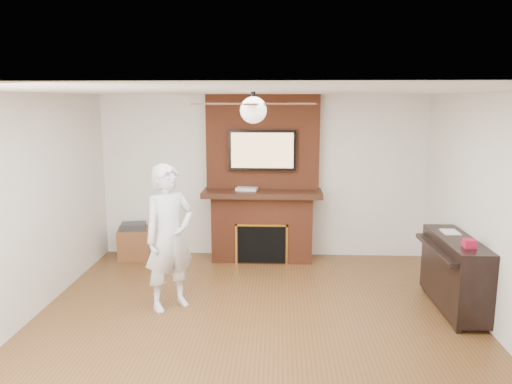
{
  "coord_description": "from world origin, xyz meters",
  "views": [
    {
      "loc": [
        0.26,
        -4.88,
        2.42
      ],
      "look_at": [
        -0.02,
        0.9,
        1.35
      ],
      "focal_mm": 35.0,
      "sensor_mm": 36.0,
      "label": 1
    }
  ],
  "objects_px": {
    "fireplace": "(262,195)",
    "piano": "(454,272)",
    "side_table": "(134,242)",
    "person": "(169,237)"
  },
  "relations": [
    {
      "from": "person",
      "to": "piano",
      "type": "relative_size",
      "value": 1.29
    },
    {
      "from": "fireplace",
      "to": "person",
      "type": "bearing_deg",
      "value": -117.71
    },
    {
      "from": "fireplace",
      "to": "side_table",
      "type": "xyz_separation_m",
      "value": [
        -1.99,
        -0.07,
        -0.74
      ]
    },
    {
      "from": "person",
      "to": "side_table",
      "type": "relative_size",
      "value": 3.05
    },
    {
      "from": "person",
      "to": "piano",
      "type": "height_order",
      "value": "person"
    },
    {
      "from": "fireplace",
      "to": "piano",
      "type": "distance_m",
      "value": 2.98
    },
    {
      "from": "person",
      "to": "side_table",
      "type": "xyz_separation_m",
      "value": [
        -0.98,
        1.85,
        -0.6
      ]
    },
    {
      "from": "piano",
      "to": "fireplace",
      "type": "bearing_deg",
      "value": 140.44
    },
    {
      "from": "fireplace",
      "to": "side_table",
      "type": "height_order",
      "value": "fireplace"
    },
    {
      "from": "fireplace",
      "to": "side_table",
      "type": "relative_size",
      "value": 4.47
    }
  ]
}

